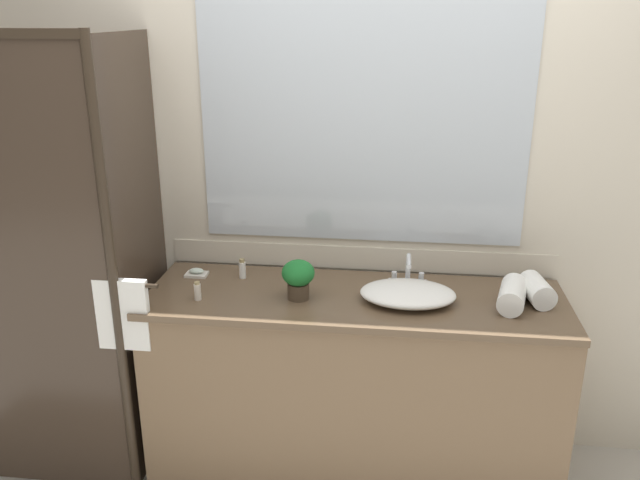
{
  "coord_description": "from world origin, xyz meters",
  "views": [
    {
      "loc": [
        0.17,
        -2.53,
        2.06
      ],
      "look_at": [
        -0.15,
        0.0,
        1.15
      ],
      "focal_mm": 36.36,
      "sensor_mm": 36.0,
      "label": 1
    }
  ],
  "objects_px": {
    "potted_plant": "(298,277)",
    "rolled_towel_near_edge": "(537,290)",
    "sink_basin": "(408,294)",
    "rolled_towel_middle": "(512,295)",
    "faucet": "(408,275)",
    "soap_dish": "(197,273)",
    "amenity_bottle_lotion": "(295,271)",
    "amenity_bottle_body_wash": "(198,291)",
    "amenity_bottle_shampoo": "(242,269)"
  },
  "relations": [
    {
      "from": "faucet",
      "to": "soap_dish",
      "type": "xyz_separation_m",
      "value": [
        -0.97,
        -0.0,
        -0.04
      ]
    },
    {
      "from": "sink_basin",
      "to": "amenity_bottle_lotion",
      "type": "relative_size",
      "value": 4.24
    },
    {
      "from": "sink_basin",
      "to": "rolled_towel_middle",
      "type": "distance_m",
      "value": 0.43
    },
    {
      "from": "sink_basin",
      "to": "amenity_bottle_shampoo",
      "type": "distance_m",
      "value": 0.77
    },
    {
      "from": "soap_dish",
      "to": "rolled_towel_middle",
      "type": "relative_size",
      "value": 0.44
    },
    {
      "from": "amenity_bottle_lotion",
      "to": "rolled_towel_middle",
      "type": "relative_size",
      "value": 0.41
    },
    {
      "from": "soap_dish",
      "to": "amenity_bottle_shampoo",
      "type": "height_order",
      "value": "amenity_bottle_shampoo"
    },
    {
      "from": "sink_basin",
      "to": "faucet",
      "type": "height_order",
      "value": "faucet"
    },
    {
      "from": "faucet",
      "to": "amenity_bottle_body_wash",
      "type": "height_order",
      "value": "faucet"
    },
    {
      "from": "soap_dish",
      "to": "amenity_bottle_shampoo",
      "type": "distance_m",
      "value": 0.22
    },
    {
      "from": "amenity_bottle_shampoo",
      "to": "rolled_towel_near_edge",
      "type": "bearing_deg",
      "value": -4.46
    },
    {
      "from": "sink_basin",
      "to": "amenity_bottle_lotion",
      "type": "xyz_separation_m",
      "value": [
        -0.51,
        0.17,
        0.01
      ]
    },
    {
      "from": "amenity_bottle_lotion",
      "to": "rolled_towel_near_edge",
      "type": "distance_m",
      "value": 1.05
    },
    {
      "from": "sink_basin",
      "to": "soap_dish",
      "type": "xyz_separation_m",
      "value": [
        -0.97,
        0.16,
        -0.02
      ]
    },
    {
      "from": "sink_basin",
      "to": "soap_dish",
      "type": "bearing_deg",
      "value": 170.48
    },
    {
      "from": "amenity_bottle_body_wash",
      "to": "amenity_bottle_lotion",
      "type": "height_order",
      "value": "amenity_bottle_lotion"
    },
    {
      "from": "potted_plant",
      "to": "rolled_towel_near_edge",
      "type": "relative_size",
      "value": 0.88
    },
    {
      "from": "faucet",
      "to": "rolled_towel_near_edge",
      "type": "relative_size",
      "value": 0.87
    },
    {
      "from": "soap_dish",
      "to": "amenity_bottle_body_wash",
      "type": "relative_size",
      "value": 1.23
    },
    {
      "from": "sink_basin",
      "to": "faucet",
      "type": "xyz_separation_m",
      "value": [
        0.0,
        0.17,
        0.02
      ]
    },
    {
      "from": "faucet",
      "to": "amenity_bottle_shampoo",
      "type": "bearing_deg",
      "value": -179.78
    },
    {
      "from": "soap_dish",
      "to": "amenity_bottle_shampoo",
      "type": "bearing_deg",
      "value": 0.5
    },
    {
      "from": "faucet",
      "to": "rolled_towel_near_edge",
      "type": "xyz_separation_m",
      "value": [
        0.54,
        -0.1,
        0.0
      ]
    },
    {
      "from": "amenity_bottle_body_wash",
      "to": "rolled_towel_near_edge",
      "type": "bearing_deg",
      "value": 6.32
    },
    {
      "from": "potted_plant",
      "to": "rolled_towel_near_edge",
      "type": "bearing_deg",
      "value": 5.15
    },
    {
      "from": "potted_plant",
      "to": "amenity_bottle_shampoo",
      "type": "height_order",
      "value": "potted_plant"
    },
    {
      "from": "faucet",
      "to": "amenity_bottle_shampoo",
      "type": "height_order",
      "value": "faucet"
    },
    {
      "from": "potted_plant",
      "to": "sink_basin",
      "type": "bearing_deg",
      "value": 3.23
    },
    {
      "from": "sink_basin",
      "to": "potted_plant",
      "type": "distance_m",
      "value": 0.47
    },
    {
      "from": "soap_dish",
      "to": "faucet",
      "type": "bearing_deg",
      "value": 0.29
    },
    {
      "from": "amenity_bottle_body_wash",
      "to": "amenity_bottle_lotion",
      "type": "xyz_separation_m",
      "value": [
        0.38,
        0.26,
        0.01
      ]
    },
    {
      "from": "soap_dish",
      "to": "amenity_bottle_lotion",
      "type": "xyz_separation_m",
      "value": [
        0.46,
        0.01,
        0.03
      ]
    },
    {
      "from": "sink_basin",
      "to": "amenity_bottle_body_wash",
      "type": "bearing_deg",
      "value": -173.97
    },
    {
      "from": "potted_plant",
      "to": "amenity_bottle_body_wash",
      "type": "relative_size",
      "value": 2.11
    },
    {
      "from": "faucet",
      "to": "amenity_bottle_lotion",
      "type": "relative_size",
      "value": 1.8
    },
    {
      "from": "amenity_bottle_body_wash",
      "to": "rolled_towel_middle",
      "type": "height_order",
      "value": "rolled_towel_middle"
    },
    {
      "from": "faucet",
      "to": "potted_plant",
      "type": "bearing_deg",
      "value": -157.29
    },
    {
      "from": "soap_dish",
      "to": "amenity_bottle_body_wash",
      "type": "xyz_separation_m",
      "value": [
        0.09,
        -0.26,
        0.02
      ]
    },
    {
      "from": "amenity_bottle_body_wash",
      "to": "amenity_bottle_lotion",
      "type": "relative_size",
      "value": 0.86
    },
    {
      "from": "faucet",
      "to": "amenity_bottle_shampoo",
      "type": "xyz_separation_m",
      "value": [
        -0.75,
        -0.0,
        -0.01
      ]
    },
    {
      "from": "sink_basin",
      "to": "faucet",
      "type": "relative_size",
      "value": 2.36
    },
    {
      "from": "soap_dish",
      "to": "amenity_bottle_body_wash",
      "type": "height_order",
      "value": "amenity_bottle_body_wash"
    },
    {
      "from": "soap_dish",
      "to": "amenity_bottle_lotion",
      "type": "height_order",
      "value": "amenity_bottle_lotion"
    },
    {
      "from": "potted_plant",
      "to": "soap_dish",
      "type": "bearing_deg",
      "value": 159.6
    },
    {
      "from": "soap_dish",
      "to": "amenity_bottle_body_wash",
      "type": "distance_m",
      "value": 0.27
    },
    {
      "from": "amenity_bottle_body_wash",
      "to": "rolled_towel_near_edge",
      "type": "xyz_separation_m",
      "value": [
        1.42,
        0.16,
        0.01
      ]
    },
    {
      "from": "potted_plant",
      "to": "amenity_bottle_body_wash",
      "type": "bearing_deg",
      "value": -170.94
    },
    {
      "from": "amenity_bottle_body_wash",
      "to": "rolled_towel_middle",
      "type": "relative_size",
      "value": 0.36
    },
    {
      "from": "amenity_bottle_body_wash",
      "to": "rolled_towel_middle",
      "type": "xyz_separation_m",
      "value": [
        1.31,
        0.09,
        0.01
      ]
    },
    {
      "from": "soap_dish",
      "to": "rolled_towel_near_edge",
      "type": "bearing_deg",
      "value": -3.75
    }
  ]
}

